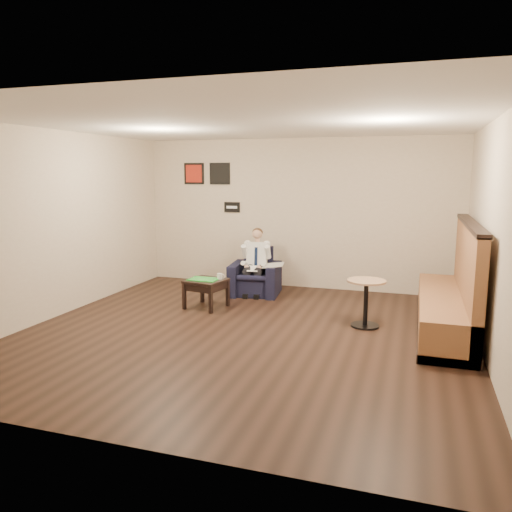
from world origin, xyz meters
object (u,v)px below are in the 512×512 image
(side_table, at_px, (206,294))
(smartphone, at_px, (214,278))
(armchair, at_px, (255,272))
(banquette, at_px, (446,277))
(coffee_mug, at_px, (220,276))
(green_folder, at_px, (204,279))
(seated_man, at_px, (254,264))
(cafe_table, at_px, (366,303))

(side_table, xyz_separation_m, smartphone, (0.08, 0.15, 0.24))
(armchair, height_order, banquette, banquette)
(armchair, distance_m, coffee_mug, 1.08)
(side_table, bearing_deg, banquette, -0.83)
(smartphone, bearing_deg, side_table, -97.35)
(green_folder, bearing_deg, seated_man, 63.62)
(seated_man, relative_size, banquette, 0.39)
(seated_man, xyz_separation_m, banquette, (3.14, -1.07, 0.18))
(side_table, bearing_deg, green_folder, -156.68)
(coffee_mug, xyz_separation_m, banquette, (3.41, -0.14, 0.23))
(seated_man, bearing_deg, cafe_table, -37.86)
(armchair, distance_m, banquette, 3.38)
(coffee_mug, bearing_deg, banquette, -2.36)
(banquette, distance_m, cafe_table, 1.15)
(green_folder, bearing_deg, cafe_table, -4.95)
(seated_man, xyz_separation_m, coffee_mug, (-0.27, -0.93, -0.05))
(seated_man, height_order, green_folder, seated_man)
(seated_man, bearing_deg, smartphone, -121.36)
(seated_man, distance_m, smartphone, 0.96)
(armchair, relative_size, banquette, 0.29)
(smartphone, bearing_deg, coffee_mug, -7.10)
(side_table, relative_size, coffee_mug, 5.79)
(cafe_table, bearing_deg, green_folder, 175.05)
(coffee_mug, xyz_separation_m, cafe_table, (2.35, -0.33, -0.18))
(armchair, height_order, side_table, armchair)
(green_folder, bearing_deg, armchair, 66.31)
(armchair, distance_m, green_folder, 1.25)
(side_table, bearing_deg, coffee_mug, 23.32)
(coffee_mug, bearing_deg, side_table, -156.68)
(smartphone, xyz_separation_m, cafe_table, (2.48, -0.39, -0.13))
(armchair, xyz_separation_m, coffee_mug, (-0.26, -1.04, 0.10))
(armchair, xyz_separation_m, green_folder, (-0.50, -1.14, 0.06))
(armchair, height_order, cafe_table, armchair)
(smartphone, bearing_deg, armchair, 88.74)
(coffee_mug, distance_m, banquette, 3.42)
(coffee_mug, height_order, cafe_table, cafe_table)
(seated_man, distance_m, coffee_mug, 0.97)
(armchair, bearing_deg, banquette, -27.20)
(armchair, relative_size, cafe_table, 1.25)
(armchair, relative_size, coffee_mug, 8.64)
(green_folder, xyz_separation_m, smartphone, (0.11, 0.17, -0.00))
(side_table, distance_m, cafe_table, 2.57)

